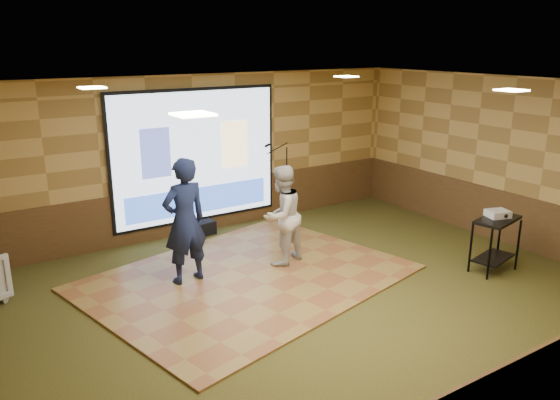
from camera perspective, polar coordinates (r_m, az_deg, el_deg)
ground at (r=7.99m, az=2.14°, el=-10.31°), size 9.00×9.00×0.00m
room_shell at (r=7.29m, az=2.31°, el=4.57°), size 9.04×7.04×3.02m
wainscot_back at (r=10.65m, az=-8.58°, el=-0.81°), size 9.00×0.04×0.95m
wainscot_front at (r=5.66m, az=23.90°, el=-18.48°), size 9.00×0.04×0.95m
wainscot_right at (r=10.84m, az=22.02°, el=-1.55°), size 0.04×7.00×0.95m
projector_screen at (r=10.36m, az=-8.71°, el=4.42°), size 3.32×0.06×2.52m
downlight_nw at (r=7.90m, az=-19.05°, el=11.04°), size 0.32×0.32×0.02m
downlight_ne at (r=9.93m, az=6.94°, el=12.69°), size 0.32×0.32×0.02m
downlight_sw at (r=4.78m, az=-9.08°, el=8.83°), size 0.32×0.32×0.02m
downlight_se at (r=7.68m, az=23.04°, el=10.51°), size 0.32×0.32×0.02m
dance_floor at (r=8.63m, az=-3.37°, el=-8.08°), size 5.35×4.52×0.03m
player_left at (r=8.24m, az=-9.93°, el=-2.19°), size 0.75×0.53×1.93m
player_right at (r=8.85m, az=0.18°, el=-1.60°), size 0.96×0.84×1.65m
av_table at (r=9.33m, az=21.62°, el=-3.43°), size 0.84×0.44×0.89m
projector at (r=9.31m, az=21.80°, el=-1.33°), size 0.40×0.36×0.11m
mic_stand at (r=11.17m, az=0.46°, el=0.29°), size 0.65×0.27×1.65m
duffel_bag at (r=10.55m, az=-7.99°, el=-2.92°), size 0.45×0.32×0.26m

